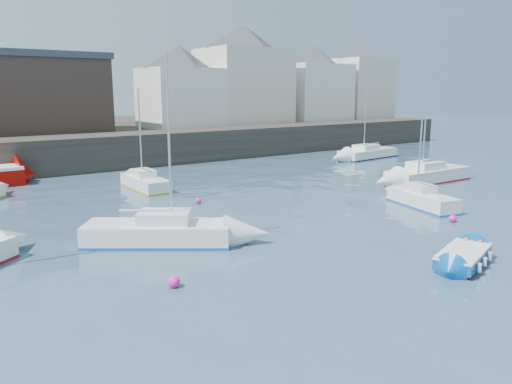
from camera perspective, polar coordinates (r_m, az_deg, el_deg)
water at (r=19.48m, az=21.61°, el=-10.09°), size 220.00×220.00×0.00m
quay_wall at (r=47.38m, az=-16.66°, el=4.51°), size 90.00×5.00×3.00m
land_strip at (r=64.56m, az=-22.07°, el=5.82°), size 90.00×32.00×2.80m
bldg_east_a at (r=62.56m, az=-1.40°, el=13.29°), size 13.36×13.36×11.80m
bldg_east_b at (r=69.02m, az=6.55°, el=12.27°), size 11.88×11.88×9.95m
bldg_east_c at (r=75.39m, az=11.73°, el=12.43°), size 11.14×11.14×10.95m
bldg_east_d at (r=57.44m, az=-8.67°, el=11.88°), size 11.14×11.14×8.95m
warehouse at (r=53.28m, az=-26.12°, el=10.08°), size 16.40×10.40×7.60m
blue_dinghy at (r=21.81m, az=22.59°, el=-6.87°), size 3.65×2.38×0.64m
sailboat_b at (r=23.27m, az=-11.07°, el=-4.53°), size 6.62×5.62×8.54m
sailboat_c at (r=31.62m, az=18.43°, el=-0.75°), size 2.81×5.21×6.54m
sailboat_d at (r=40.47m, az=19.01°, el=1.92°), size 7.56×2.60×9.57m
sailboat_f at (r=36.39m, az=-12.58°, el=1.12°), size 1.93×5.51×7.09m
sailboat_g at (r=53.08m, az=12.63°, el=4.36°), size 7.38×2.89×9.13m
buoy_near at (r=18.40m, az=-9.35°, el=-10.68°), size 0.45×0.45×0.45m
buoy_mid at (r=28.70m, az=21.54°, el=-3.21°), size 0.42×0.42×0.42m
buoy_far at (r=31.29m, az=-6.60°, el=-1.29°), size 0.37×0.37×0.37m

